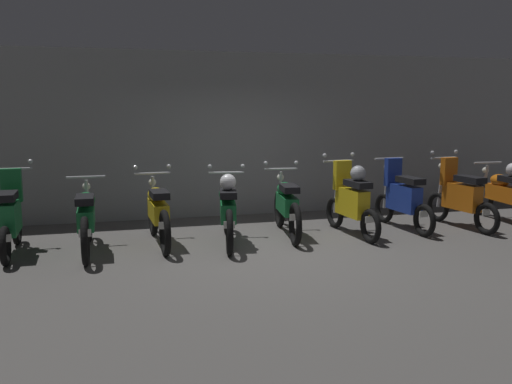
% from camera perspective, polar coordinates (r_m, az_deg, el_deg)
% --- Properties ---
extents(ground_plane, '(80.00, 80.00, 0.00)m').
position_cam_1_polar(ground_plane, '(7.86, 1.64, -6.22)').
color(ground_plane, '#565451').
extents(back_wall, '(17.16, 0.30, 3.04)m').
position_cam_1_polar(back_wall, '(10.35, -2.80, 5.99)').
color(back_wall, gray).
rests_on(back_wall, ground).
extents(motorbike_slot_1, '(0.59, 1.68, 1.29)m').
position_cam_1_polar(motorbike_slot_1, '(8.34, -24.28, -2.41)').
color(motorbike_slot_1, black).
rests_on(motorbike_slot_1, ground).
extents(motorbike_slot_2, '(0.56, 1.95, 1.03)m').
position_cam_1_polar(motorbike_slot_2, '(8.06, -17.31, -2.66)').
color(motorbike_slot_2, black).
rests_on(motorbike_slot_2, ground).
extents(motorbike_slot_3, '(0.59, 1.95, 1.15)m').
position_cam_1_polar(motorbike_slot_3, '(8.28, -10.21, -2.08)').
color(motorbike_slot_3, black).
rests_on(motorbike_slot_3, ground).
extents(motorbike_slot_4, '(0.60, 1.94, 1.15)m').
position_cam_1_polar(motorbike_slot_4, '(8.20, -2.97, -1.79)').
color(motorbike_slot_4, black).
rests_on(motorbike_slot_4, ground).
extents(motorbike_slot_5, '(0.59, 1.95, 1.15)m').
position_cam_1_polar(motorbike_slot_5, '(8.73, 3.21, -1.37)').
color(motorbike_slot_5, black).
rests_on(motorbike_slot_5, ground).
extents(motorbike_slot_6, '(0.59, 1.68, 1.29)m').
position_cam_1_polar(motorbike_slot_6, '(8.86, 9.93, -0.84)').
color(motorbike_slot_6, black).
rests_on(motorbike_slot_6, ground).
extents(motorbike_slot_7, '(0.56, 1.68, 1.18)m').
position_cam_1_polar(motorbike_slot_7, '(9.49, 15.05, -0.63)').
color(motorbike_slot_7, black).
rests_on(motorbike_slot_7, ground).
extents(motorbike_slot_8, '(0.59, 1.68, 1.29)m').
position_cam_1_polar(motorbike_slot_8, '(9.92, 20.55, -0.47)').
color(motorbike_slot_8, black).
rests_on(motorbike_slot_8, ground).
extents(motorbike_slot_9, '(0.56, 1.95, 1.08)m').
position_cam_1_polar(motorbike_slot_9, '(10.67, 24.52, -0.10)').
color(motorbike_slot_9, black).
rests_on(motorbike_slot_9, ground).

